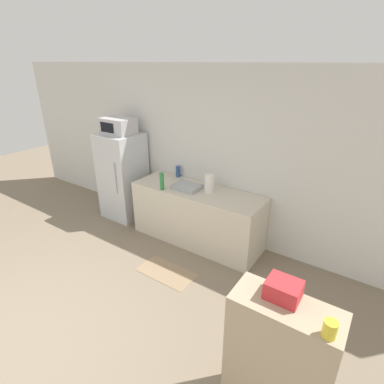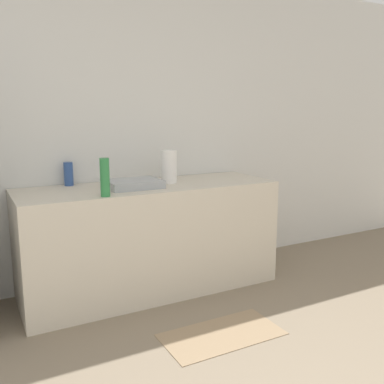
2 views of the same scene
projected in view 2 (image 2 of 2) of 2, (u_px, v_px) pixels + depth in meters
name	position (u px, v px, depth m)	size (l,w,h in m)	color
wall_back	(85.00, 128.00, 3.43)	(8.00, 0.06, 2.60)	silver
counter	(150.00, 238.00, 3.45)	(2.03, 0.69, 0.86)	beige
sink_basin	(134.00, 184.00, 3.25)	(0.40, 0.30, 0.06)	#9EA3A8
bottle_tall	(105.00, 177.00, 2.90)	(0.06, 0.06, 0.26)	#2D7F42
bottle_short	(69.00, 174.00, 3.33)	(0.07, 0.07, 0.18)	#2D4C8C
paper_towel_roll	(169.00, 167.00, 3.46)	(0.13, 0.13, 0.26)	white
kitchen_rug	(222.00, 334.00, 2.79)	(0.79, 0.41, 0.01)	#937A5B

